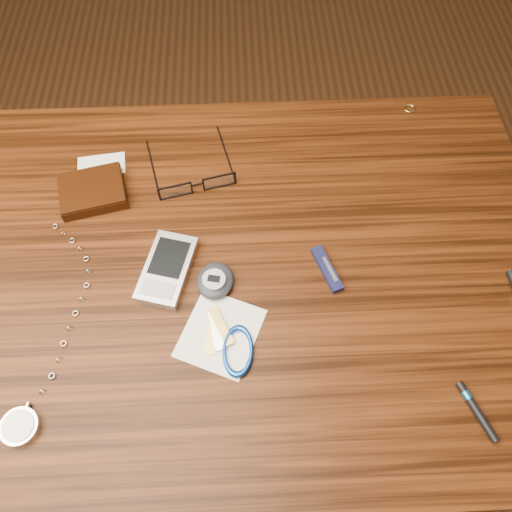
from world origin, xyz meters
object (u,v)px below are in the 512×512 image
at_px(eyeglasses, 197,183).
at_px(pocket_watch, 23,418).
at_px(notepad_keys, 229,342).
at_px(wallet_and_card, 93,191).
at_px(pedometer, 215,281).
at_px(desk, 236,294).
at_px(pda_phone, 167,269).
at_px(pocket_knife, 327,269).

distance_m(eyeglasses, pocket_watch, 0.43).
bearing_deg(notepad_keys, wallet_and_card, 129.29).
height_order(wallet_and_card, notepad_keys, wallet_and_card).
relative_size(wallet_and_card, pocket_watch, 0.43).
bearing_deg(eyeglasses, notepad_keys, -79.89).
distance_m(pocket_watch, pedometer, 0.31).
bearing_deg(desk, wallet_and_card, 147.91).
bearing_deg(pda_phone, wallet_and_card, 130.41).
distance_m(desk, eyeglasses, 0.20).
xyz_separation_m(pocket_watch, notepad_keys, (0.27, 0.09, -0.00)).
height_order(pocket_watch, notepad_keys, pocket_watch).
bearing_deg(notepad_keys, desk, 86.08).
xyz_separation_m(desk, eyeglasses, (-0.06, 0.15, 0.12)).
bearing_deg(pocket_knife, wallet_and_card, 156.65).
height_order(pda_phone, pocket_knife, pda_phone).
height_order(wallet_and_card, pocket_watch, wallet_and_card).
relative_size(pedometer, notepad_keys, 0.50).
bearing_deg(wallet_and_card, pedometer, -41.15).
xyz_separation_m(pedometer, notepad_keys, (0.02, -0.09, -0.01)).
xyz_separation_m(pda_phone, pedometer, (0.07, -0.02, 0.00)).
distance_m(eyeglasses, pedometer, 0.19).
xyz_separation_m(desk, pda_phone, (-0.10, -0.01, 0.11)).
bearing_deg(eyeglasses, wallet_and_card, -177.62).
bearing_deg(eyeglasses, pedometer, -80.68).
distance_m(pda_phone, notepad_keys, 0.15).
bearing_deg(pda_phone, pedometer, -18.73).
height_order(pocket_watch, pedometer, pedometer).
bearing_deg(desk, pocket_knife, -6.52).
height_order(pedometer, notepad_keys, pedometer).
relative_size(desk, notepad_keys, 6.96).
xyz_separation_m(eyeglasses, pocket_knife, (0.20, -0.17, -0.01)).
bearing_deg(desk, pda_phone, -175.71).
distance_m(desk, pocket_watch, 0.37).
height_order(pedometer, pocket_knife, pedometer).
bearing_deg(pocket_watch, notepad_keys, 18.94).
bearing_deg(pocket_knife, eyeglasses, 140.00).
distance_m(pedometer, pocket_knife, 0.17).
bearing_deg(pda_phone, pocket_knife, -2.04).
xyz_separation_m(desk, pocket_watch, (-0.28, -0.22, 0.11)).
bearing_deg(pocket_watch, desk, 38.23).
relative_size(eyeglasses, pedometer, 2.25).
bearing_deg(desk, eyeglasses, 111.02).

